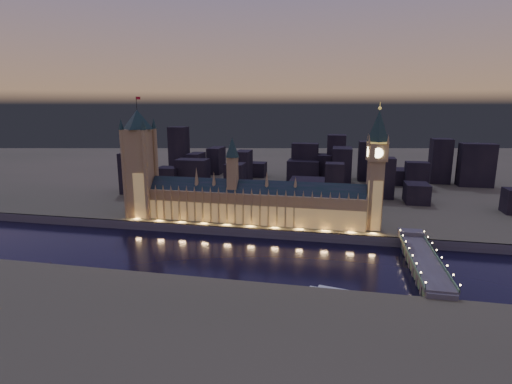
% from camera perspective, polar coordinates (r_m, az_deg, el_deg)
% --- Properties ---
extents(ground_plane, '(2000.00, 2000.00, 0.00)m').
position_cam_1_polar(ground_plane, '(318.57, -2.90, -8.75)').
color(ground_plane, black).
rests_on(ground_plane, ground).
extents(north_bank, '(2000.00, 960.00, 8.00)m').
position_cam_1_polar(north_bank, '(818.59, 6.21, 4.52)').
color(north_bank, '#3F4530').
rests_on(north_bank, ground).
extents(embankment_wall, '(2000.00, 2.50, 8.00)m').
position_cam_1_polar(embankment_wall, '(354.75, -1.25, -5.81)').
color(embankment_wall, '#494446').
rests_on(embankment_wall, ground).
extents(palace_of_westminster, '(202.00, 23.42, 78.00)m').
position_cam_1_polar(palace_of_westminster, '(367.92, -0.45, -1.52)').
color(palace_of_westminster, '#9D774F').
rests_on(palace_of_westminster, north_bank).
extents(victoria_tower, '(31.68, 31.68, 114.16)m').
position_cam_1_polar(victoria_tower, '(398.66, -16.26, 4.64)').
color(victoria_tower, '#9D774F').
rests_on(victoria_tower, north_bank).
extents(elizabeth_tower, '(18.00, 18.00, 108.87)m').
position_cam_1_polar(elizabeth_tower, '(354.05, 16.84, 4.38)').
color(elizabeth_tower, '#9D774F').
rests_on(elizabeth_tower, north_bank).
extents(westminster_bridge, '(19.37, 113.00, 15.90)m').
position_cam_1_polar(westminster_bridge, '(310.50, 22.61, -9.12)').
color(westminster_bridge, '#494446').
rests_on(westminster_bridge, ground).
extents(river_boat, '(41.17, 17.19, 4.50)m').
position_cam_1_polar(river_boat, '(255.93, 11.19, -14.11)').
color(river_boat, '#494446').
rests_on(river_boat, ground).
extents(city_backdrop, '(459.40, 215.63, 73.08)m').
position_cam_1_polar(city_backdrop, '(541.85, 7.13, 3.31)').
color(city_backdrop, black).
rests_on(city_backdrop, north_bank).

